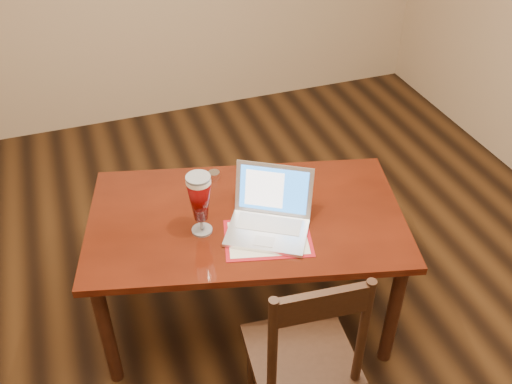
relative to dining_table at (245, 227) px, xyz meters
name	(u,v)px	position (x,y,z in m)	size (l,w,h in m)	color
ground	(264,335)	(0.04, -0.17, -0.63)	(5.00, 5.00, 0.00)	black
room_shell	(268,5)	(0.04, -0.17, 1.13)	(4.51, 5.01, 2.71)	tan
dining_table	(245,227)	(0.00, 0.00, 0.00)	(1.65, 1.18, 1.01)	#491509
dining_chair	(304,357)	(0.03, -0.68, -0.16)	(0.47, 0.45, 1.01)	black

